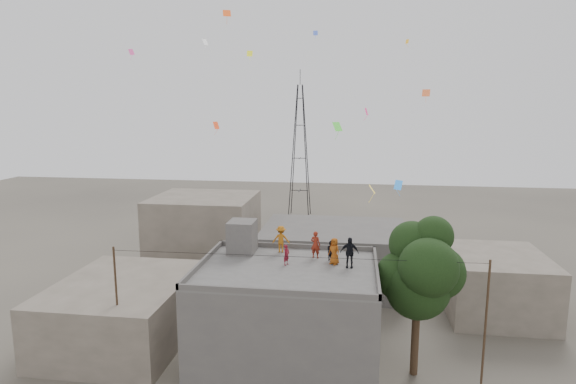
% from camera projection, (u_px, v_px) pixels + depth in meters
% --- Properties ---
extents(ground, '(140.00, 140.00, 0.00)m').
position_uv_depth(ground, '(287.00, 369.00, 27.95)').
color(ground, '#454039').
rests_on(ground, ground).
extents(main_building, '(10.00, 8.00, 6.10)m').
position_uv_depth(main_building, '(287.00, 319.00, 27.42)').
color(main_building, '#524F4D').
rests_on(main_building, ground).
extents(parapet, '(10.00, 8.00, 0.30)m').
position_uv_depth(parapet, '(287.00, 266.00, 26.87)').
color(parapet, '#524F4D').
rests_on(parapet, main_building).
extents(stair_head_box, '(1.60, 1.80, 2.00)m').
position_uv_depth(stair_head_box, '(242.00, 237.00, 29.70)').
color(stair_head_box, '#524F4D').
rests_on(stair_head_box, main_building).
extents(neighbor_west, '(8.00, 10.00, 4.00)m').
position_uv_depth(neighbor_west, '(124.00, 311.00, 31.07)').
color(neighbor_west, '#645B4F').
rests_on(neighbor_west, ground).
extents(neighbor_north, '(12.00, 9.00, 5.00)m').
position_uv_depth(neighbor_north, '(334.00, 256.00, 40.89)').
color(neighbor_north, '#524F4D').
rests_on(neighbor_north, ground).
extents(neighbor_northwest, '(9.00, 8.00, 7.00)m').
position_uv_depth(neighbor_northwest, '(205.00, 234.00, 44.33)').
color(neighbor_northwest, '#645B4F').
rests_on(neighbor_northwest, ground).
extents(neighbor_east, '(7.00, 8.00, 4.40)m').
position_uv_depth(neighbor_east, '(495.00, 283.00, 35.38)').
color(neighbor_east, '#645B4F').
rests_on(neighbor_east, ground).
extents(tree, '(4.90, 4.60, 9.10)m').
position_uv_depth(tree, '(421.00, 271.00, 26.45)').
color(tree, black).
rests_on(tree, ground).
extents(utility_line, '(20.12, 0.62, 7.40)m').
position_uv_depth(utility_line, '(293.00, 317.00, 26.00)').
color(utility_line, black).
rests_on(utility_line, ground).
extents(transmission_tower, '(2.97, 2.97, 20.01)m').
position_uv_depth(transmission_tower, '(300.00, 151.00, 65.93)').
color(transmission_tower, black).
rests_on(transmission_tower, ground).
extents(person_red_adult, '(0.68, 0.54, 1.63)m').
position_uv_depth(person_red_adult, '(315.00, 245.00, 28.65)').
color(person_red_adult, maroon).
rests_on(person_red_adult, main_building).
extents(person_orange_child, '(0.90, 0.85, 1.54)m').
position_uv_depth(person_orange_child, '(334.00, 251.00, 27.50)').
color(person_orange_child, '#9A4811').
rests_on(person_orange_child, main_building).
extents(person_dark_child, '(0.71, 0.73, 1.19)m').
position_uv_depth(person_dark_child, '(331.00, 251.00, 28.19)').
color(person_dark_child, black).
rests_on(person_dark_child, main_building).
extents(person_dark_adult, '(1.02, 0.43, 1.74)m').
position_uv_depth(person_dark_adult, '(349.00, 252.00, 26.91)').
color(person_dark_adult, black).
rests_on(person_dark_adult, main_building).
extents(person_orange_adult, '(1.11, 0.68, 1.67)m').
position_uv_depth(person_orange_adult, '(281.00, 239.00, 29.78)').
color(person_orange_adult, '#AE6113').
rests_on(person_orange_adult, main_building).
extents(person_red_child, '(0.46, 0.52, 1.19)m').
position_uv_depth(person_red_child, '(286.00, 255.00, 27.41)').
color(person_red_child, maroon).
rests_on(person_red_child, main_building).
extents(kites, '(19.26, 16.03, 11.17)m').
position_uv_depth(kites, '(308.00, 98.00, 31.06)').
color(kites, red).
rests_on(kites, ground).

